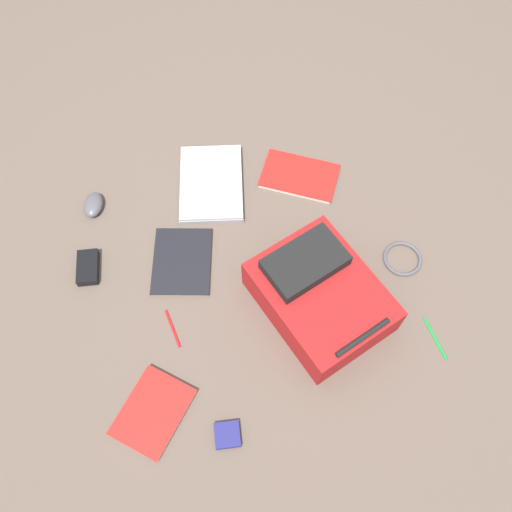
{
  "coord_description": "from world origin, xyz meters",
  "views": [
    {
      "loc": [
        0.26,
        0.79,
        1.7
      ],
      "look_at": [
        -0.03,
        -0.03,
        0.02
      ],
      "focal_mm": 38.69,
      "sensor_mm": 36.0,
      "label": 1
    }
  ],
  "objects_px": {
    "pen_blue": "(435,338)",
    "earbud_pouch": "(227,435)",
    "book_comic": "(299,176)",
    "cable_coil": "(402,259)",
    "power_brick": "(88,267)",
    "backpack": "(319,294)",
    "pen_black": "(173,328)",
    "book_red": "(182,262)",
    "laptop": "(211,183)",
    "book_manual": "(153,412)",
    "computer_mouse": "(93,205)"
  },
  "relations": [
    {
      "from": "computer_mouse",
      "to": "pen_blue",
      "type": "distance_m",
      "value": 1.26
    },
    {
      "from": "book_red",
      "to": "computer_mouse",
      "type": "distance_m",
      "value": 0.4
    },
    {
      "from": "cable_coil",
      "to": "pen_black",
      "type": "bearing_deg",
      "value": -1.61
    },
    {
      "from": "earbud_pouch",
      "to": "power_brick",
      "type": "bearing_deg",
      "value": -67.98
    },
    {
      "from": "pen_black",
      "to": "pen_blue",
      "type": "distance_m",
      "value": 0.85
    },
    {
      "from": "cable_coil",
      "to": "pen_blue",
      "type": "xyz_separation_m",
      "value": [
        0.03,
        0.29,
        -0.0
      ]
    },
    {
      "from": "backpack",
      "to": "pen_blue",
      "type": "bearing_deg",
      "value": 142.46
    },
    {
      "from": "backpack",
      "to": "book_red",
      "type": "distance_m",
      "value": 0.49
    },
    {
      "from": "pen_blue",
      "to": "earbud_pouch",
      "type": "xyz_separation_m",
      "value": [
        0.72,
        0.06,
        0.01
      ]
    },
    {
      "from": "book_red",
      "to": "power_brick",
      "type": "xyz_separation_m",
      "value": [
        0.31,
        -0.08,
        0.01
      ]
    },
    {
      "from": "book_red",
      "to": "book_manual",
      "type": "bearing_deg",
      "value": 64.16
    },
    {
      "from": "book_manual",
      "to": "earbud_pouch",
      "type": "bearing_deg",
      "value": 144.25
    },
    {
      "from": "cable_coil",
      "to": "book_manual",
      "type": "bearing_deg",
      "value": 13.0
    },
    {
      "from": "book_manual",
      "to": "computer_mouse",
      "type": "relative_size",
      "value": 2.78
    },
    {
      "from": "backpack",
      "to": "computer_mouse",
      "type": "distance_m",
      "value": 0.87
    },
    {
      "from": "cable_coil",
      "to": "earbud_pouch",
      "type": "xyz_separation_m",
      "value": [
        0.75,
        0.35,
        0.0
      ]
    },
    {
      "from": "laptop",
      "to": "earbud_pouch",
      "type": "xyz_separation_m",
      "value": [
        0.22,
        0.87,
        -0.01
      ]
    },
    {
      "from": "cable_coil",
      "to": "power_brick",
      "type": "xyz_separation_m",
      "value": [
        1.03,
        -0.33,
        0.01
      ]
    },
    {
      "from": "pen_black",
      "to": "computer_mouse",
      "type": "bearing_deg",
      "value": -75.31
    },
    {
      "from": "laptop",
      "to": "power_brick",
      "type": "relative_size",
      "value": 3.07
    },
    {
      "from": "pen_black",
      "to": "earbud_pouch",
      "type": "distance_m",
      "value": 0.38
    },
    {
      "from": "cable_coil",
      "to": "earbud_pouch",
      "type": "bearing_deg",
      "value": 25.22
    },
    {
      "from": "backpack",
      "to": "cable_coil",
      "type": "relative_size",
      "value": 3.65
    },
    {
      "from": "backpack",
      "to": "pen_black",
      "type": "xyz_separation_m",
      "value": [
        0.47,
        -0.08,
        -0.07
      ]
    },
    {
      "from": "book_comic",
      "to": "earbud_pouch",
      "type": "relative_size",
      "value": 4.36
    },
    {
      "from": "book_comic",
      "to": "cable_coil",
      "type": "height_order",
      "value": "book_comic"
    },
    {
      "from": "computer_mouse",
      "to": "book_red",
      "type": "bearing_deg",
      "value": -31.43
    },
    {
      "from": "backpack",
      "to": "cable_coil",
      "type": "distance_m",
      "value": 0.35
    },
    {
      "from": "computer_mouse",
      "to": "pen_black",
      "type": "bearing_deg",
      "value": -53.21
    },
    {
      "from": "backpack",
      "to": "computer_mouse",
      "type": "height_order",
      "value": "backpack"
    },
    {
      "from": "laptop",
      "to": "pen_black",
      "type": "distance_m",
      "value": 0.57
    },
    {
      "from": "pen_blue",
      "to": "earbud_pouch",
      "type": "height_order",
      "value": "earbud_pouch"
    },
    {
      "from": "power_brick",
      "to": "cable_coil",
      "type": "bearing_deg",
      "value": 162.42
    },
    {
      "from": "book_manual",
      "to": "pen_blue",
      "type": "bearing_deg",
      "value": 175.26
    },
    {
      "from": "backpack",
      "to": "book_manual",
      "type": "height_order",
      "value": "backpack"
    },
    {
      "from": "book_comic",
      "to": "book_manual",
      "type": "bearing_deg",
      "value": 41.79
    },
    {
      "from": "book_comic",
      "to": "computer_mouse",
      "type": "distance_m",
      "value": 0.76
    },
    {
      "from": "laptop",
      "to": "book_manual",
      "type": "relative_size",
      "value": 1.31
    },
    {
      "from": "earbud_pouch",
      "to": "book_red",
      "type": "bearing_deg",
      "value": -93.17
    },
    {
      "from": "pen_black",
      "to": "book_red",
      "type": "bearing_deg",
      "value": -113.39
    },
    {
      "from": "book_comic",
      "to": "pen_blue",
      "type": "bearing_deg",
      "value": 103.76
    },
    {
      "from": "laptop",
      "to": "book_red",
      "type": "relative_size",
      "value": 1.24
    },
    {
      "from": "computer_mouse",
      "to": "book_manual",
      "type": "bearing_deg",
      "value": -66.87
    },
    {
      "from": "backpack",
      "to": "computer_mouse",
      "type": "xyz_separation_m",
      "value": [
        0.62,
        -0.62,
        -0.06
      ]
    },
    {
      "from": "power_brick",
      "to": "earbud_pouch",
      "type": "height_order",
      "value": "power_brick"
    },
    {
      "from": "book_manual",
      "to": "pen_black",
      "type": "height_order",
      "value": "book_manual"
    },
    {
      "from": "earbud_pouch",
      "to": "computer_mouse",
      "type": "bearing_deg",
      "value": -77.47
    },
    {
      "from": "book_comic",
      "to": "cable_coil",
      "type": "distance_m",
      "value": 0.49
    },
    {
      "from": "power_brick",
      "to": "book_manual",
      "type": "bearing_deg",
      "value": 98.87
    },
    {
      "from": "backpack",
      "to": "book_manual",
      "type": "relative_size",
      "value": 1.69
    }
  ]
}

